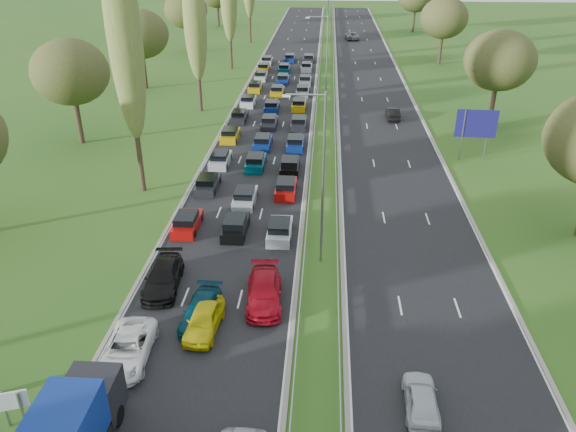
# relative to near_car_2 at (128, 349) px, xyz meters

# --- Properties ---
(ground) EXTENTS (260.00, 260.00, 0.00)m
(ground) POSITION_rel_near_car_2_xyz_m (10.18, 47.93, -0.73)
(ground) COLOR #27581B
(ground) RESTS_ON ground
(near_carriageway) EXTENTS (10.50, 215.00, 0.04)m
(near_carriageway) POSITION_rel_near_car_2_xyz_m (3.43, 50.43, -0.73)
(near_carriageway) COLOR black
(near_carriageway) RESTS_ON ground
(far_carriageway) EXTENTS (10.50, 215.00, 0.04)m
(far_carriageway) POSITION_rel_near_car_2_xyz_m (16.93, 50.43, -0.73)
(far_carriageway) COLOR black
(far_carriageway) RESTS_ON ground
(central_reservation) EXTENTS (2.36, 215.00, 0.32)m
(central_reservation) POSITION_rel_near_car_2_xyz_m (10.18, 50.43, -0.18)
(central_reservation) COLOR gray
(central_reservation) RESTS_ON ground
(lamp_columns) EXTENTS (0.18, 140.18, 12.00)m
(lamp_columns) POSITION_rel_near_car_2_xyz_m (10.18, 45.93, 5.27)
(lamp_columns) COLOR gray
(lamp_columns) RESTS_ON ground
(poplar_row) EXTENTS (2.80, 127.80, 22.44)m
(poplar_row) POSITION_rel_near_car_2_xyz_m (-5.82, 36.10, 11.66)
(poplar_row) COLOR #2D2116
(poplar_row) RESTS_ON ground
(woodland_left) EXTENTS (8.00, 166.00, 11.10)m
(woodland_left) POSITION_rel_near_car_2_xyz_m (-16.32, 30.56, 6.95)
(woodland_left) COLOR #2D2116
(woodland_left) RESTS_ON ground
(woodland_right) EXTENTS (8.00, 153.00, 11.10)m
(woodland_right) POSITION_rel_near_car_2_xyz_m (29.68, 34.60, 6.95)
(woodland_right) COLOR #2D2116
(woodland_right) RESTS_ON ground
(traffic_queue_fill) EXTENTS (9.11, 68.15, 0.80)m
(traffic_queue_fill) POSITION_rel_near_car_2_xyz_m (3.45, 45.55, -0.29)
(traffic_queue_fill) COLOR #A50C0A
(traffic_queue_fill) RESTS_ON ground
(near_car_2) EXTENTS (2.62, 5.21, 1.41)m
(near_car_2) POSITION_rel_near_car_2_xyz_m (0.00, 0.00, 0.00)
(near_car_2) COLOR white
(near_car_2) RESTS_ON near_carriageway
(near_car_3) EXTENTS (2.53, 5.41, 1.53)m
(near_car_3) POSITION_rel_near_car_2_xyz_m (0.07, 6.92, 0.06)
(near_car_3) COLOR black
(near_car_3) RESTS_ON near_carriageway
(near_car_7) EXTENTS (2.13, 4.72, 1.34)m
(near_car_7) POSITION_rel_near_car_2_xyz_m (3.24, 3.64, -0.04)
(near_car_7) COLOR #043345
(near_car_7) RESTS_ON near_carriageway
(near_car_8) EXTENTS (2.01, 4.42, 1.47)m
(near_car_8) POSITION_rel_near_car_2_xyz_m (3.60, 2.77, 0.03)
(near_car_8) COLOR #C3B70D
(near_car_8) RESTS_ON near_carriageway
(near_car_11) EXTENTS (2.59, 5.46, 1.54)m
(near_car_11) POSITION_rel_near_car_2_xyz_m (6.75, 5.76, 0.06)
(near_car_11) COLOR #A70A19
(near_car_11) RESTS_ON near_carriageway
(far_car_0) EXTENTS (1.72, 4.00, 1.35)m
(far_car_0) POSITION_rel_near_car_2_xyz_m (15.21, -2.55, -0.03)
(far_car_0) COLOR silver
(far_car_0) RESTS_ON far_carriageway
(far_car_1) EXTENTS (1.54, 4.18, 1.37)m
(far_car_1) POSITION_rel_near_car_2_xyz_m (18.49, 45.09, -0.02)
(far_car_1) COLOR black
(far_car_1) RESTS_ON far_carriageway
(far_car_2) EXTENTS (3.02, 5.86, 1.58)m
(far_car_2) POSITION_rel_near_car_2_xyz_m (15.38, 102.04, 0.08)
(far_car_2) COLOR slate
(far_car_2) RESTS_ON far_carriageway
(info_sign) EXTENTS (1.45, 0.60, 2.10)m
(info_sign) POSITION_rel_near_car_2_xyz_m (-3.72, -4.86, 0.64)
(info_sign) COLOR gray
(info_sign) RESTS_ON ground
(direction_sign) EXTENTS (4.00, 0.29, 5.20)m
(direction_sign) POSITION_rel_near_car_2_xyz_m (25.08, 31.52, 2.84)
(direction_sign) COLOR gray
(direction_sign) RESTS_ON ground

